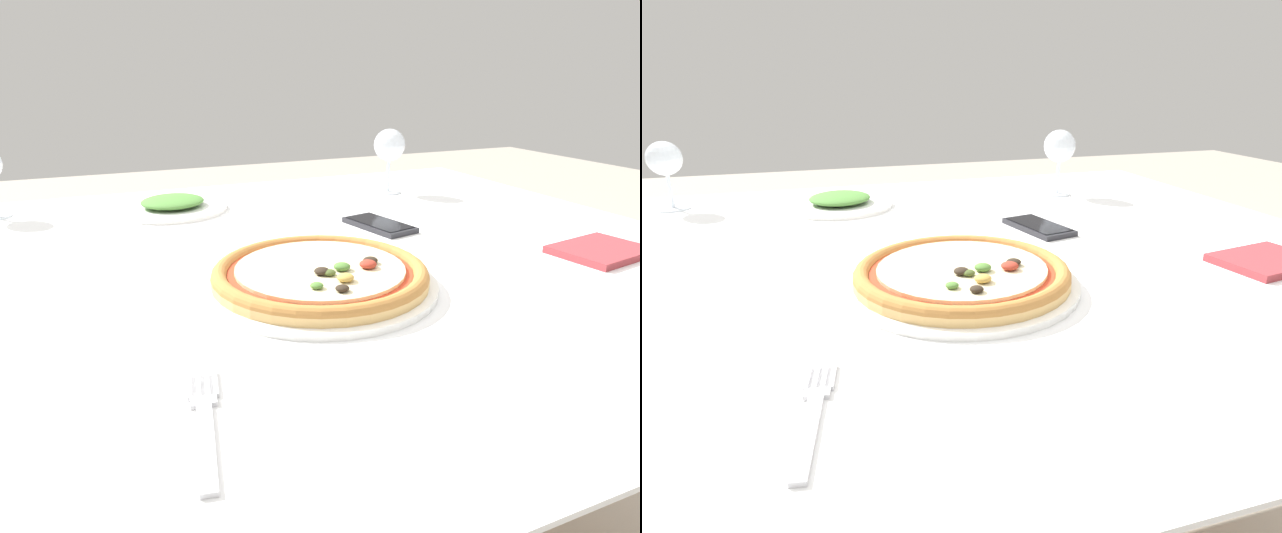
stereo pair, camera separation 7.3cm
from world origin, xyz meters
The scene contains 7 objects.
dining_table centered at (0.00, 0.00, 0.63)m, with size 1.40×1.18×0.70m.
pizza_plate centered at (-0.02, -0.15, 0.72)m, with size 0.32×0.32×0.04m.
fork centered at (-0.23, -0.39, 0.71)m, with size 0.05×0.17×0.00m.
wine_glass_far_right centered at (0.37, 0.34, 0.81)m, with size 0.07×0.07×0.15m.
cell_phone centered at (0.20, 0.08, 0.71)m, with size 0.10×0.16×0.01m.
side_plate centered at (-0.14, 0.37, 0.71)m, with size 0.23×0.23×0.03m.
napkin_folded centered at (0.46, -0.20, 0.71)m, with size 0.17×0.13×0.01m.
Camera 1 is at (-0.29, -0.78, 0.99)m, focal length 30.00 mm.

